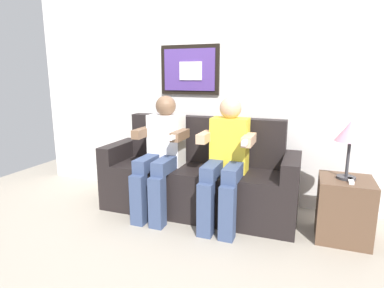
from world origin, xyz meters
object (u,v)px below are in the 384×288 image
couch (198,180)px  side_table_right (344,209)px  person_on_right (226,157)px  table_lamp (351,134)px  person_on_left (161,151)px  spare_remote_on_table (351,181)px

couch → side_table_right: (1.27, -0.11, -0.06)m
side_table_right → person_on_right: bearing=-176.4°
side_table_right → table_lamp: bearing=150.1°
person_on_left → person_on_right: bearing=0.0°
couch → table_lamp: (1.26, -0.10, 0.55)m
side_table_right → spare_remote_on_table: spare_remote_on_table is taller
person_on_left → person_on_right: 0.62m
person_on_right → spare_remote_on_table: size_ratio=8.54×
table_lamp → spare_remote_on_table: 0.36m
person_on_left → side_table_right: size_ratio=2.22×
table_lamp → person_on_left: bearing=-177.6°
person_on_left → table_lamp: size_ratio=2.41×
person_on_right → spare_remote_on_table: (0.98, -0.01, -0.10)m
person_on_right → table_lamp: 0.98m
person_on_left → side_table_right: (1.57, 0.06, -0.36)m
person_on_left → table_lamp: (1.57, 0.07, 0.25)m
table_lamp → spare_remote_on_table: bearing=-71.8°
couch → person_on_right: size_ratio=1.65×
person_on_left → spare_remote_on_table: bearing=-0.5°
side_table_right → spare_remote_on_table: (0.02, -0.07, 0.26)m
person_on_left → side_table_right: bearing=2.2°
couch → table_lamp: table_lamp is taller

